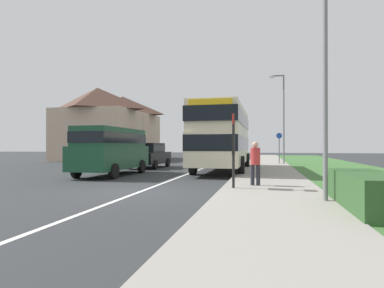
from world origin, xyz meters
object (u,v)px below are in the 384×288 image
double_decker_bus (223,135)px  parked_car_black (149,154)px  bus_stop_sign (233,145)px  street_lamp_near (321,23)px  street_lamp_mid (282,113)px  parked_van_dark_green (112,148)px  pedestrian_at_stop (255,161)px  cycle_route_sign (279,147)px

double_decker_bus → parked_car_black: 5.68m
parked_car_black → bus_stop_sign: bearing=-56.5°
double_decker_bus → street_lamp_near: size_ratio=1.17×
street_lamp_near → street_lamp_mid: (-0.05, 17.18, -0.62)m
parked_van_dark_green → street_lamp_near: (9.05, -6.42, 3.26)m
pedestrian_at_stop → street_lamp_mid: street_lamp_mid is taller
double_decker_bus → pedestrian_at_stop: 7.81m
bus_stop_sign → street_lamp_mid: size_ratio=0.37×
bus_stop_sign → parked_van_dark_green: bearing=146.0°
cycle_route_sign → street_lamp_near: (0.28, -17.36, 3.25)m
parked_van_dark_green → cycle_route_sign: (8.77, 10.94, 0.01)m
double_decker_bus → street_lamp_mid: (3.76, 6.91, 1.92)m
parked_car_black → street_lamp_mid: 10.87m
pedestrian_at_stop → street_lamp_near: 4.98m
cycle_route_sign → street_lamp_near: 17.67m
cycle_route_sign → street_lamp_near: bearing=-89.1°
street_lamp_near → pedestrian_at_stop: bearing=121.6°
street_lamp_mid → cycle_route_sign: bearing=141.8°
parked_car_black → street_lamp_near: street_lamp_near is taller
street_lamp_mid → parked_car_black: bearing=-150.2°
parked_van_dark_green → pedestrian_at_stop: size_ratio=3.27×
parked_car_black → street_lamp_mid: (9.03, 5.17, 3.13)m
parked_car_black → street_lamp_near: 15.52m
street_lamp_near → street_lamp_mid: 17.19m
cycle_route_sign → street_lamp_near: street_lamp_near is taller
parked_van_dark_green → street_lamp_near: size_ratio=0.66×
pedestrian_at_stop → bus_stop_sign: bus_stop_sign is taller
double_decker_bus → parked_car_black: bearing=161.8°
street_lamp_near → street_lamp_mid: size_ratio=1.17×
parked_van_dark_green → pedestrian_at_stop: (7.31, -3.58, -0.44)m
parked_car_black → street_lamp_mid: bearing=29.8°
double_decker_bus → street_lamp_mid: size_ratio=1.37×
double_decker_bus → bus_stop_sign: 8.46m
street_lamp_mid → bus_stop_sign: bearing=-98.9°
double_decker_bus → bus_stop_sign: size_ratio=3.69×
parked_van_dark_green → street_lamp_mid: 14.28m
cycle_route_sign → pedestrian_at_stop: bearing=-95.7°
pedestrian_at_stop → bus_stop_sign: 1.26m
parked_van_dark_green → cycle_route_sign: bearing=51.3°
street_lamp_mid → double_decker_bus: bearing=-118.6°
double_decker_bus → parked_van_dark_green: size_ratio=1.76×
parked_car_black → bus_stop_sign: 12.08m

